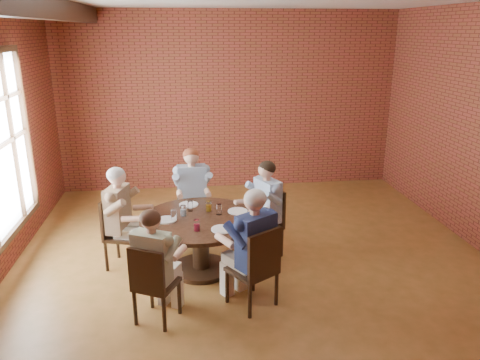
{
  "coord_description": "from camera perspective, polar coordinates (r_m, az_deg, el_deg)",
  "views": [
    {
      "loc": [
        -0.9,
        -5.5,
        3.03
      ],
      "look_at": [
        -0.1,
        1.0,
        0.92
      ],
      "focal_mm": 35.0,
      "sensor_mm": 36.0,
      "label": 1
    }
  ],
  "objects": [
    {
      "name": "floor",
      "position": [
        6.34,
        2.04,
        -10.67
      ],
      "size": [
        7.0,
        7.0,
        0.0
      ],
      "primitive_type": "plane",
      "color": "#9F6631",
      "rests_on": "ground"
    },
    {
      "name": "plate_a",
      "position": [
        6.15,
        -0.28,
        -3.82
      ],
      "size": [
        0.26,
        0.26,
        0.01
      ],
      "primitive_type": "cylinder",
      "color": "white",
      "rests_on": "dining_table"
    },
    {
      "name": "chair_d",
      "position": [
        5.11,
        -10.64,
        -12.13
      ],
      "size": [
        0.55,
        0.55,
        0.92
      ],
      "rotation": [
        0.0,
        0.0,
        2.68
      ],
      "color": "black",
      "rests_on": "floor"
    },
    {
      "name": "diner_d",
      "position": [
        5.1,
        -10.28,
        -10.28
      ],
      "size": [
        0.73,
        0.78,
        1.3
      ],
      "primitive_type": null,
      "rotation": [
        0.0,
        0.0,
        2.68
      ],
      "color": "#AFA38A",
      "rests_on": "floor"
    },
    {
      "name": "chair_a",
      "position": [
        6.55,
        3.53,
        -4.77
      ],
      "size": [
        0.57,
        0.57,
        0.95
      ],
      "rotation": [
        0.0,
        0.0,
        -1.17
      ],
      "color": "black",
      "rests_on": "floor"
    },
    {
      "name": "ceiling_beam",
      "position": [
        5.72,
        -24.1,
        18.83
      ],
      "size": [
        0.22,
        6.9,
        0.26
      ],
      "primitive_type": "cube",
      "color": "black",
      "rests_on": "ceiling"
    },
    {
      "name": "diner_c",
      "position": [
        6.31,
        -14.08,
        -4.52
      ],
      "size": [
        0.79,
        0.71,
        1.36
      ],
      "primitive_type": null,
      "rotation": [
        0.0,
        0.0,
        1.3
      ],
      "color": "brown",
      "rests_on": "floor"
    },
    {
      "name": "wall_front",
      "position": [
        2.56,
        15.11,
        -14.08
      ],
      "size": [
        7.0,
        0.0,
        7.0
      ],
      "primitive_type": "plane",
      "rotation": [
        -1.57,
        0.0,
        0.0
      ],
      "color": "maroon",
      "rests_on": "ground"
    },
    {
      "name": "glass_a",
      "position": [
        6.04,
        -2.55,
        -3.59
      ],
      "size": [
        0.07,
        0.07,
        0.14
      ],
      "primitive_type": "cylinder",
      "color": "white",
      "rests_on": "dining_table"
    },
    {
      "name": "chair_c",
      "position": [
        6.41,
        -14.71,
        -5.83
      ],
      "size": [
        0.54,
        0.54,
        0.95
      ],
      "rotation": [
        0.0,
        0.0,
        1.3
      ],
      "color": "black",
      "rests_on": "floor"
    },
    {
      "name": "diner_a",
      "position": [
        6.44,
        2.9,
        -3.59
      ],
      "size": [
        0.82,
        0.76,
        1.35
      ],
      "primitive_type": null,
      "rotation": [
        0.0,
        0.0,
        -1.17
      ],
      "color": "#376190",
      "rests_on": "floor"
    },
    {
      "name": "glass_d",
      "position": [
        6.04,
        -6.94,
        -3.73
      ],
      "size": [
        0.07,
        0.07,
        0.14
      ],
      "primitive_type": "cylinder",
      "color": "white",
      "rests_on": "dining_table"
    },
    {
      "name": "diner_e",
      "position": [
        5.27,
        1.47,
        -8.33
      ],
      "size": [
        0.86,
        0.9,
        1.41
      ],
      "primitive_type": null,
      "rotation": [
        0.0,
        0.0,
        3.71
      ],
      "color": "#1B264D",
      "rests_on": "floor"
    },
    {
      "name": "glass_f",
      "position": [
        5.58,
        -5.3,
        -5.52
      ],
      "size": [
        0.07,
        0.07,
        0.14
      ],
      "primitive_type": "cylinder",
      "color": "white",
      "rests_on": "dining_table"
    },
    {
      "name": "plate_c",
      "position": [
        5.95,
        -8.97,
        -4.82
      ],
      "size": [
        0.26,
        0.26,
        0.01
      ],
      "primitive_type": "cylinder",
      "color": "white",
      "rests_on": "dining_table"
    },
    {
      "name": "diner_b",
      "position": [
        7.02,
        -5.8,
        -1.7
      ],
      "size": [
        0.59,
        0.71,
        1.38
      ],
      "primitive_type": null,
      "rotation": [
        0.0,
        0.0,
        0.06
      ],
      "color": "gray",
      "rests_on": "floor"
    },
    {
      "name": "plate_b",
      "position": [
        6.41,
        -6.28,
        -3.0
      ],
      "size": [
        0.26,
        0.26,
        0.01
      ],
      "primitive_type": "cylinder",
      "color": "white",
      "rests_on": "dining_table"
    },
    {
      "name": "wall_back",
      "position": [
        9.14,
        -1.3,
        9.51
      ],
      "size": [
        7.0,
        0.0,
        7.0
      ],
      "primitive_type": "plane",
      "rotation": [
        1.57,
        0.0,
        0.0
      ],
      "color": "maroon",
      "rests_on": "ground"
    },
    {
      "name": "glass_c",
      "position": [
        6.19,
        -6.08,
        -3.15
      ],
      "size": [
        0.07,
        0.07,
        0.14
      ],
      "primitive_type": "cylinder",
      "color": "white",
      "rests_on": "dining_table"
    },
    {
      "name": "chair_b",
      "position": [
        7.17,
        -5.82,
        -2.73
      ],
      "size": [
        0.47,
        0.47,
        0.96
      ],
      "rotation": [
        0.0,
        0.0,
        0.06
      ],
      "color": "black",
      "rests_on": "floor"
    },
    {
      "name": "glass_b",
      "position": [
        6.16,
        -3.84,
        -3.18
      ],
      "size": [
        0.07,
        0.07,
        0.14
      ],
      "primitive_type": "cylinder",
      "color": "white",
      "rests_on": "dining_table"
    },
    {
      "name": "chair_e",
      "position": [
        5.29,
        2.14,
        -10.41
      ],
      "size": [
        0.64,
        0.64,
        0.98
      ],
      "rotation": [
        0.0,
        0.0,
        3.71
      ],
      "color": "black",
      "rests_on": "floor"
    },
    {
      "name": "smartphone",
      "position": [
        5.67,
        -0.72,
        -5.79
      ],
      "size": [
        0.08,
        0.13,
        0.01
      ],
      "primitive_type": "cube",
      "rotation": [
        0.0,
        0.0,
        -0.16
      ],
      "color": "black",
      "rests_on": "dining_table"
    },
    {
      "name": "plate_d",
      "position": [
        5.62,
        -2.21,
        -6.0
      ],
      "size": [
        0.26,
        0.26,
        0.01
      ],
      "primitive_type": "cylinder",
      "color": "white",
      "rests_on": "dining_table"
    },
    {
      "name": "glass_e",
      "position": [
        5.9,
        -8.08,
        -4.3
      ],
      "size": [
        0.07,
        0.07,
        0.14
      ],
      "primitive_type": "cylinder",
      "color": "white",
      "rests_on": "dining_table"
    },
    {
      "name": "dining_table",
      "position": [
        6.07,
        -4.85,
        -6.54
      ],
      "size": [
        1.53,
        1.53,
        0.75
      ],
      "color": "black",
      "rests_on": "floor"
    }
  ]
}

